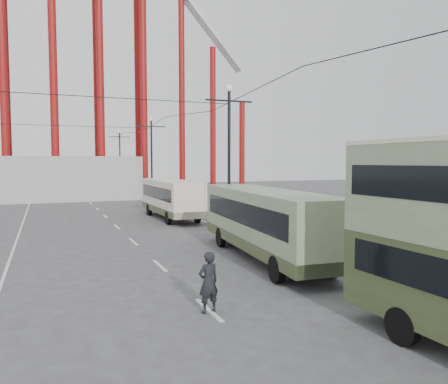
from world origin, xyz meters
name	(u,v)px	position (x,y,z in m)	size (l,w,h in m)	color
ground	(313,360)	(0.00, 0.00, 0.00)	(160.00, 160.00, 0.00)	#454547
road_markings	(125,232)	(-0.86, 19.70, 0.01)	(12.52, 120.00, 0.01)	silver
lamp_post_mid	(229,158)	(5.60, 18.00, 4.68)	(3.20, 0.44, 9.32)	black
lamp_post_far	(152,159)	(5.60, 40.00, 4.68)	(3.20, 0.44, 9.32)	black
lamp_post_distant	(120,160)	(5.60, 62.00, 4.68)	(3.20, 0.44, 9.32)	black
roller_coaster	(64,26)	(-2.49, 56.89, 22.92)	(52.95, 5.00, 55.48)	maroon
fairground_shed	(40,178)	(-6.00, 47.00, 2.50)	(22.00, 10.00, 5.00)	#9B9B96
single_decker_green	(266,220)	(3.78, 9.42, 1.77)	(3.53, 11.27, 3.13)	slate
single_decker_cream	(171,197)	(3.57, 24.77, 1.68)	(2.54, 9.60, 2.98)	beige
pedestrian	(208,282)	(-1.09, 3.79, 0.91)	(0.66, 0.43, 1.81)	black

